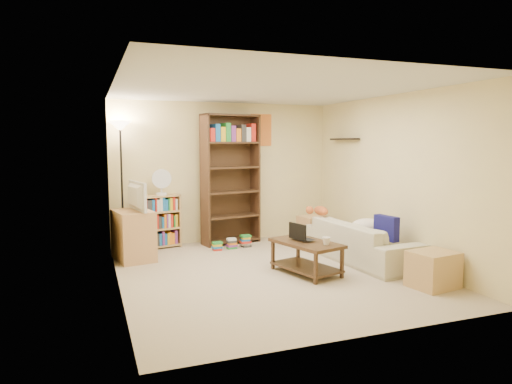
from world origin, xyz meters
The scene contains 19 objects.
room centered at (0.00, 0.01, 1.62)m, with size 4.50×4.54×2.52m.
sofa centered at (1.54, 0.12, 0.30)m, with size 0.94×2.09×0.60m, color beige.
navy_pillow centered at (1.67, -0.31, 0.57)m, with size 0.39×0.12×0.35m, color navy.
cream_blanket centered at (1.69, 0.18, 0.51)m, with size 0.55×0.39×0.24m, color white.
tabby_cat centered at (1.22, 0.89, 0.68)m, with size 0.47×0.19×0.16m.
coffee_table centered at (0.45, -0.21, 0.29)m, with size 0.80×1.11×0.44m.
laptop centered at (0.48, -0.10, 0.46)m, with size 0.36×0.44×0.03m, color black.
laptop_screen centered at (0.34, -0.14, 0.58)m, with size 0.01×0.33×0.22m, color white.
mug centered at (0.60, -0.49, 0.50)m, with size 0.11×0.11×0.10m, color white.
tv_remote centered at (0.47, 0.14, 0.46)m, with size 0.06×0.18×0.02m, color black.
tv_stand centered at (-1.70, 1.36, 0.38)m, with size 0.51×0.71×0.76m, color tan.
television centered at (-1.70, 1.36, 0.98)m, with size 0.25×0.77×0.44m, color black.
tall_bookshelf centered at (0.04, 1.97, 1.20)m, with size 1.07×0.52×2.28m.
short_bookshelf centered at (-1.21, 2.05, 0.45)m, with size 0.75×0.43×0.91m.
desk_fan centered at (-1.16, 2.01, 1.14)m, with size 0.32×0.18×0.44m.
floor_lamp centered at (-1.80, 2.05, 1.71)m, with size 0.36×0.36×2.14m.
side_table centered at (1.41, 1.46, 0.24)m, with size 0.43×0.43×0.49m, color #DEB46C.
end_cabinet centered at (1.65, -1.30, 0.22)m, with size 0.54×0.45×0.45m, color #D8B469.
book_stacks centered at (-0.04, 1.56, 0.09)m, with size 0.70×0.22×0.21m.
Camera 1 is at (-2.31, -5.70, 1.78)m, focal length 32.00 mm.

